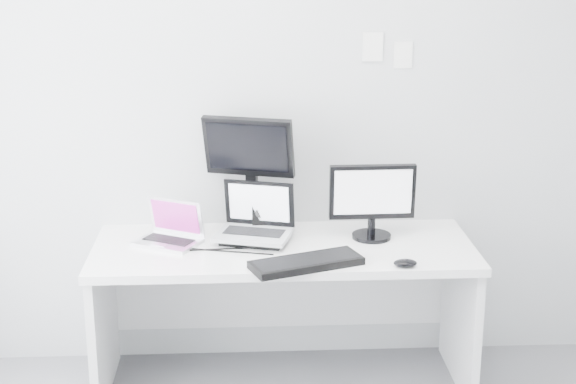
{
  "coord_description": "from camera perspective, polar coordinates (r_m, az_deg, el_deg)",
  "views": [
    {
      "loc": [
        -0.18,
        -2.58,
        2.13
      ],
      "look_at": [
        0.02,
        1.23,
        1.0
      ],
      "focal_mm": 53.74,
      "sensor_mm": 36.0,
      "label": 1
    }
  ],
  "objects": [
    {
      "name": "back_wall",
      "position": [
        4.25,
        -0.53,
        5.94
      ],
      "size": [
        3.6,
        0.0,
        3.6
      ],
      "primitive_type": "plane",
      "rotation": [
        1.57,
        0.0,
        0.0
      ],
      "color": "silver",
      "rests_on": "ground"
    },
    {
      "name": "desk",
      "position": [
        4.22,
        -0.29,
        -8.22
      ],
      "size": [
        1.8,
        0.7,
        0.73
      ],
      "primitive_type": "cube",
      "color": "white",
      "rests_on": "ground"
    },
    {
      "name": "macbook",
      "position": [
        4.1,
        -8.04,
        -2.01
      ],
      "size": [
        0.36,
        0.33,
        0.22
      ],
      "primitive_type": "cube",
      "rotation": [
        0.0,
        0.0,
        -0.49
      ],
      "color": "silver",
      "rests_on": "desk"
    },
    {
      "name": "speaker",
      "position": [
        4.24,
        -1.85,
        -1.64
      ],
      "size": [
        0.09,
        0.09,
        0.16
      ],
      "primitive_type": "cube",
      "rotation": [
        0.0,
        0.0,
        -0.2
      ],
      "color": "black",
      "rests_on": "desk"
    },
    {
      "name": "dell_laptop",
      "position": [
        4.08,
        -2.33,
        -1.45
      ],
      "size": [
        0.41,
        0.36,
        0.29
      ],
      "primitive_type": "cube",
      "rotation": [
        0.0,
        0.0,
        -0.29
      ],
      "color": "#AEB1B6",
      "rests_on": "desk"
    },
    {
      "name": "rear_monitor",
      "position": [
        4.2,
        -2.53,
        1.3
      ],
      "size": [
        0.47,
        0.28,
        0.6
      ],
      "primitive_type": "cube",
      "rotation": [
        0.0,
        0.0,
        -0.3
      ],
      "color": "black",
      "rests_on": "desk"
    },
    {
      "name": "samsung_monitor",
      "position": [
        4.14,
        5.61,
        -0.57
      ],
      "size": [
        0.42,
        0.2,
        0.38
      ],
      "primitive_type": "cube",
      "rotation": [
        0.0,
        0.0,
        0.02
      ],
      "color": "black",
      "rests_on": "desk"
    },
    {
      "name": "keyboard",
      "position": [
        3.82,
        1.22,
        -4.71
      ],
      "size": [
        0.53,
        0.34,
        0.03
      ],
      "primitive_type": "cube",
      "rotation": [
        0.0,
        0.0,
        0.36
      ],
      "color": "black",
      "rests_on": "desk"
    },
    {
      "name": "mouse",
      "position": [
        3.85,
        7.77,
        -4.68
      ],
      "size": [
        0.11,
        0.07,
        0.03
      ],
      "primitive_type": "ellipsoid",
      "rotation": [
        0.0,
        0.0,
        -0.01
      ],
      "color": "black",
      "rests_on": "desk"
    },
    {
      "name": "wall_note_0",
      "position": [
        4.25,
        5.62,
        9.54
      ],
      "size": [
        0.1,
        0.0,
        0.14
      ],
      "primitive_type": "cube",
      "color": "white",
      "rests_on": "back_wall"
    },
    {
      "name": "wall_note_1",
      "position": [
        4.28,
        7.62,
        8.98
      ],
      "size": [
        0.09,
        0.0,
        0.13
      ],
      "primitive_type": "cube",
      "color": "white",
      "rests_on": "back_wall"
    }
  ]
}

